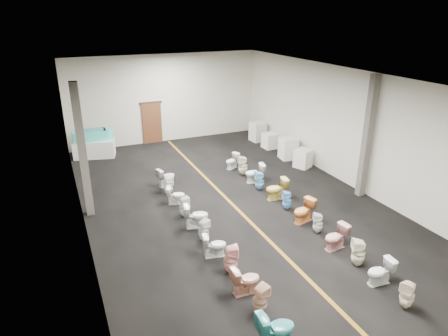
{
  "coord_description": "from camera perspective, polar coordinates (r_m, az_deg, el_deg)",
  "views": [
    {
      "loc": [
        -5.43,
        -11.97,
        6.48
      ],
      "look_at": [
        0.25,
        1.0,
        0.89
      ],
      "focal_mm": 32.0,
      "sensor_mm": 36.0,
      "label": 1
    }
  ],
  "objects": [
    {
      "name": "floor",
      "position": [
        14.66,
        0.69,
        -4.7
      ],
      "size": [
        16.0,
        16.0,
        0.0
      ],
      "primitive_type": "plane",
      "color": "black",
      "rests_on": "ground"
    },
    {
      "name": "toilet_left_5",
      "position": [
        12.12,
        -2.92,
        -8.87
      ],
      "size": [
        0.41,
        0.4,
        0.7
      ],
      "primitive_type": "imported",
      "rotation": [
        0.0,
        0.0,
        1.9
      ],
      "color": "silver",
      "rests_on": "floor"
    },
    {
      "name": "appliance_crate_a",
      "position": [
        17.96,
        11.21,
        1.35
      ],
      "size": [
        0.84,
        0.84,
        0.81
      ],
      "primitive_type": "cube",
      "rotation": [
        0.0,
        0.0,
        0.43
      ],
      "color": "silver",
      "rests_on": "floor"
    },
    {
      "name": "wall_left",
      "position": [
        12.7,
        -20.29,
        0.69
      ],
      "size": [
        0.0,
        16.0,
        16.0
      ],
      "primitive_type": "plane",
      "rotation": [
        1.57,
        0.0,
        1.57
      ],
      "color": "beige",
      "rests_on": "ground"
    },
    {
      "name": "toilet_left_0",
      "position": [
        8.87,
        7.41,
        -21.82
      ],
      "size": [
        0.85,
        0.53,
        0.83
      ],
      "primitive_type": "imported",
      "rotation": [
        0.0,
        0.0,
        1.49
      ],
      "color": "teal",
      "rests_on": "floor"
    },
    {
      "name": "toilet_left_6",
      "position": [
        12.83,
        -4.02,
        -6.83
      ],
      "size": [
        0.86,
        0.61,
        0.79
      ],
      "primitive_type": "imported",
      "rotation": [
        0.0,
        0.0,
        1.34
      ],
      "color": "silver",
      "rests_on": "floor"
    },
    {
      "name": "display_table",
      "position": [
        19.88,
        -18.02,
        2.68
      ],
      "size": [
        2.01,
        1.34,
        0.82
      ],
      "primitive_type": "cube",
      "rotation": [
        0.0,
        0.0,
        -0.24
      ],
      "color": "silver",
      "rests_on": "floor"
    },
    {
      "name": "appliance_crate_d",
      "position": [
        21.36,
        4.83,
        5.21
      ],
      "size": [
        0.76,
        0.76,
        1.0
      ],
      "primitive_type": "cube",
      "rotation": [
        0.0,
        0.0,
        0.1
      ],
      "color": "silver",
      "rests_on": "floor"
    },
    {
      "name": "toilet_right_4",
      "position": [
        12.85,
        13.27,
        -7.66
      ],
      "size": [
        0.41,
        0.4,
        0.68
      ],
      "primitive_type": "imported",
      "rotation": [
        0.0,
        0.0,
        -1.98
      ],
      "color": "silver",
      "rests_on": "floor"
    },
    {
      "name": "door_frame",
      "position": [
        20.91,
        -10.45,
        9.16
      ],
      "size": [
        1.15,
        0.08,
        0.1
      ],
      "primitive_type": "cube",
      "color": "#331C11",
      "rests_on": "back_door"
    },
    {
      "name": "wall_right",
      "position": [
        16.43,
        16.91,
        5.68
      ],
      "size": [
        0.0,
        16.0,
        16.0
      ],
      "primitive_type": "plane",
      "rotation": [
        1.57,
        0.0,
        -1.57
      ],
      "color": "beige",
      "rests_on": "ground"
    },
    {
      "name": "toilet_left_8",
      "position": [
        14.41,
        -6.91,
        -3.9
      ],
      "size": [
        0.73,
        0.55,
        0.66
      ],
      "primitive_type": "imported",
      "rotation": [
        0.0,
        0.0,
        1.26
      ],
      "color": "white",
      "rests_on": "floor"
    },
    {
      "name": "ceiling",
      "position": [
        13.29,
        0.78,
        12.97
      ],
      "size": [
        16.0,
        16.0,
        0.0
      ],
      "primitive_type": "plane",
      "rotation": [
        3.14,
        0.0,
        0.0
      ],
      "color": "black",
      "rests_on": "ground"
    },
    {
      "name": "toilet_right_1",
      "position": [
        11.11,
        21.43,
        -13.66
      ],
      "size": [
        0.72,
        0.45,
        0.7
      ],
      "primitive_type": "imported",
      "rotation": [
        0.0,
        0.0,
        -1.66
      ],
      "color": "white",
      "rests_on": "floor"
    },
    {
      "name": "column_right",
      "position": [
        15.2,
        19.77,
        4.09
      ],
      "size": [
        0.25,
        0.25,
        4.5
      ],
      "primitive_type": "cube",
      "color": "#59544C",
      "rests_on": "floor"
    },
    {
      "name": "wall_back",
      "position": [
        21.12,
        -8.37,
        9.77
      ],
      "size": [
        10.0,
        0.0,
        10.0
      ],
      "primitive_type": "plane",
      "rotation": [
        1.57,
        0.0,
        0.0
      ],
      "color": "beige",
      "rests_on": "ground"
    },
    {
      "name": "toilet_right_3",
      "position": [
        12.16,
        15.7,
        -9.5
      ],
      "size": [
        0.78,
        0.5,
        0.75
      ],
      "primitive_type": "imported",
      "rotation": [
        0.0,
        0.0,
        -1.46
      ],
      "color": "#DA9A93",
      "rests_on": "floor"
    },
    {
      "name": "toilet_right_7",
      "position": [
        14.74,
        7.53,
        -2.99
      ],
      "size": [
        0.85,
        0.55,
        0.81
      ],
      "primitive_type": "imported",
      "rotation": [
        0.0,
        0.0,
        -1.7
      ],
      "color": "#E4C857",
      "rests_on": "floor"
    },
    {
      "name": "toilet_right_8",
      "position": [
        15.42,
        5.12,
        -1.84
      ],
      "size": [
        0.41,
        0.4,
        0.76
      ],
      "primitive_type": "imported",
      "rotation": [
        0.0,
        0.0,
        -1.75
      ],
      "color": "#7EC4ED",
      "rests_on": "floor"
    },
    {
      "name": "toilet_left_7",
      "position": [
        13.54,
        -5.73,
        -5.51
      ],
      "size": [
        0.36,
        0.35,
        0.7
      ],
      "primitive_type": "imported",
      "rotation": [
        0.0,
        0.0,
        1.69
      ],
      "color": "white",
      "rests_on": "floor"
    },
    {
      "name": "toilet_left_10",
      "position": [
        15.91,
        -8.27,
        -1.27
      ],
      "size": [
        0.82,
        0.6,
        0.74
      ],
      "primitive_type": "imported",
      "rotation": [
        0.0,
        0.0,
        1.85
      ],
      "color": "silver",
      "rests_on": "floor"
    },
    {
      "name": "toilet_left_4",
      "position": [
        11.42,
        -1.38,
        -10.97
      ],
      "size": [
        0.74,
        0.51,
        0.69
      ],
      "primitive_type": "imported",
      "rotation": [
        0.0,
        0.0,
        1.37
      ],
      "color": "white",
      "rests_on": "floor"
    },
    {
      "name": "bathtub",
      "position": [
        19.69,
        -18.24,
        4.49
      ],
      "size": [
        1.86,
        0.69,
        0.55
      ],
      "rotation": [
        0.0,
        0.0,
        0.03
      ],
      "color": "#45C6BA",
      "rests_on": "display_table"
    },
    {
      "name": "toilet_left_3",
      "position": [
        10.74,
        0.97,
        -12.9
      ],
      "size": [
        0.46,
        0.45,
        0.81
      ],
      "primitive_type": "imported",
      "rotation": [
        0.0,
        0.0,
        1.3
      ],
      "color": "#EEA3A0",
      "rests_on": "floor"
    },
    {
      "name": "column_left",
      "position": [
        13.66,
        -19.59,
        2.21
      ],
      "size": [
        0.25,
        0.25,
        4.5
      ],
      "primitive_type": "cube",
      "color": "#59544C",
      "rests_on": "floor"
    },
    {
      "name": "toilet_right_5",
      "position": [
        13.36,
        11.32,
        -6.03
      ],
      "size": [
        0.86,
        0.62,
        0.79
      ],
      "primitive_type": "imported",
      "rotation": [
        0.0,
        0.0,
        -1.31
      ],
      "color": "#DE8541",
      "rests_on": "floor"
    },
    {
      "name": "appliance_crate_c",
      "position": [
        20.28,
        6.6,
        3.9
      ],
      "size": [
        0.7,
        0.7,
        0.76
      ],
      "primitive_type": "cube",
      "rotation": [
        0.0,
        0.0,
        0.04
      ],
      "color": "white",
      "rests_on": "floor"
    },
    {
      "name": "toilet_right_9",
      "position": [
        16.09,
        4.41,
        -0.75
      ],
      "size": [
        0.84,
        0.58,
        0.79
      ],
      "primitive_type": "imported",
      "rotation": [
        0.0,
        0.0,
        -1.77
      ],
      "color": "white",
      "rests_on": "floor"
    },
    {
      "name": "toilet_right_0",
      "position": [
        10.58,
        24.71,
        -16.09
      ],
      "size": [
        0.43,
        0.43,
        0.73
      ],
      "primitive_type": "imported",
      "rotation": [
        0.0,
        0.0,
        -1.2
      ],
      "color": "#F2E1C3",
      "rests_on": "floor"
    },
    {
      "name": "aisle_stripe",
      "position": [
        14.66,
        0.69,
        -4.69
      ],
      "size": [
        0.12,
        15.6,
        0.01
      ],
      "primitive_type": "cube",
      "color": "brown",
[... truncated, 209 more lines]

